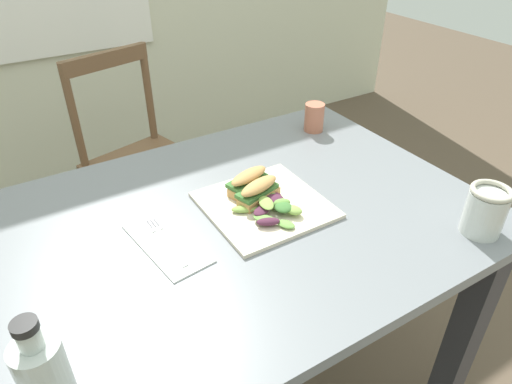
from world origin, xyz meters
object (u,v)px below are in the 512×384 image
Objects in this scene: plate_lunch at (265,205)px; sandwich_half_back at (249,181)px; fork_on_napkin at (163,237)px; cup_extra_side at (314,117)px; dining_table at (234,260)px; mason_jar_iced_tea at (485,213)px; sandwich_half_front at (259,191)px; chair_wooden_far at (140,162)px.

sandwich_half_back is at bearing 93.54° from plate_lunch.
plate_lunch is at bearing -86.46° from sandwich_half_back.
cup_extra_side is (0.62, 0.26, 0.04)m from fork_on_napkin.
plate_lunch reaches higher than dining_table.
mason_jar_iced_tea reaches higher than plate_lunch.
sandwich_half_front and sandwich_half_back have the same top height.
sandwich_half_back is 0.66× the size of fork_on_napkin.
plate_lunch is at bearing 137.41° from mason_jar_iced_tea.
chair_wooden_far reaches higher than sandwich_half_front.
fork_on_napkin is at bearing -103.70° from chair_wooden_far.
sandwich_half_back is 1.07× the size of mason_jar_iced_tea.
chair_wooden_far is at bearing 92.90° from sandwich_half_back.
sandwich_half_back is 0.42m from cup_extra_side.
dining_table is 1.38× the size of chair_wooden_far.
mason_jar_iced_tea is at bearing -42.59° from plate_lunch.
sandwich_half_front is 1.00× the size of sandwich_half_back.
dining_table is 9.81× the size of sandwich_half_back.
sandwich_half_back is at bearing 12.92° from fork_on_napkin.
mason_jar_iced_tea is 0.61m from cup_extra_side.
sandwich_half_front is 0.05m from sandwich_half_back.
sandwich_half_back is (0.09, 0.07, 0.17)m from dining_table.
plate_lunch is 2.42× the size of mason_jar_iced_tea.
fork_on_napkin is (-0.17, 0.01, 0.14)m from dining_table.
chair_wooden_far is 0.92m from sandwich_half_front.
chair_wooden_far is 7.11× the size of sandwich_half_back.
cup_extra_side is (0.36, 0.28, 0.04)m from plate_lunch.
sandwich_half_front is at bearing 10.69° from dining_table.
mason_jar_iced_tea is (0.45, -0.33, 0.18)m from dining_table.
chair_wooden_far is (0.04, 0.88, -0.16)m from dining_table.
chair_wooden_far is at bearing 92.55° from sandwich_half_front.
chair_wooden_far reaches higher than cup_extra_side.
mason_jar_iced_tea is 1.29× the size of cup_extra_side.
sandwich_half_front is 0.66× the size of fork_on_napkin.
dining_table is 4.32× the size of plate_lunch.
sandwich_half_back is at bearing 87.18° from sandwich_half_front.
mason_jar_iced_tea is (0.37, -0.40, 0.01)m from sandwich_half_back.
sandwich_half_front is at bearing -144.71° from cup_extra_side.
chair_wooden_far is 7.59× the size of mason_jar_iced_tea.
chair_wooden_far is at bearing 108.58° from mason_jar_iced_tea.
dining_table is 9.81× the size of sandwich_half_front.
dining_table is at bearing 143.52° from mason_jar_iced_tea.
sandwich_half_back is (0.04, -0.81, 0.33)m from chair_wooden_far.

